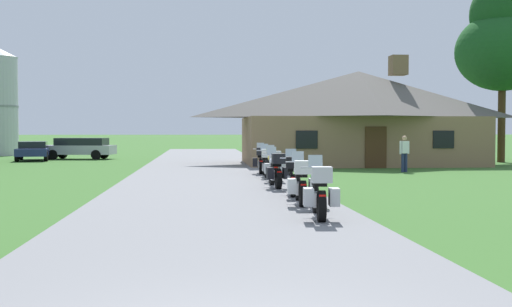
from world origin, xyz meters
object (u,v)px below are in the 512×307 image
at_px(motorcycle_silver_second_in_row, 301,183).
at_px(bystander_white_shirt_near_lodge, 404,152).
at_px(tree_right_of_lodge, 503,41).
at_px(motorcycle_red_farthest_in_row, 261,161).
at_px(parked_navy_sedan_far_left, 33,150).
at_px(motorcycle_green_nearest_to_camera, 319,193).
at_px(motorcycle_blue_third_in_row, 292,176).
at_px(parked_silver_suv_far_left, 80,147).
at_px(motorcycle_blue_sixth_in_row, 266,163).
at_px(motorcycle_white_fourth_in_row, 276,171).
at_px(motorcycle_yellow_fifth_in_row, 273,166).

height_order(motorcycle_silver_second_in_row, bystander_white_shirt_near_lodge, bystander_white_shirt_near_lodge).
bearing_deg(tree_right_of_lodge, motorcycle_red_farthest_in_row, -148.61).
bearing_deg(parked_navy_sedan_far_left, tree_right_of_lodge, -19.06).
xyz_separation_m(motorcycle_green_nearest_to_camera, bystander_white_shirt_near_lodge, (6.82, 15.14, 0.32)).
bearing_deg(motorcycle_green_nearest_to_camera, bystander_white_shirt_near_lodge, 71.39).
relative_size(motorcycle_green_nearest_to_camera, motorcycle_blue_third_in_row, 1.00).
xyz_separation_m(tree_right_of_lodge, parked_silver_suv_far_left, (-25.88, 6.41, -6.46)).
distance_m(tree_right_of_lodge, parked_silver_suv_far_left, 27.43).
xyz_separation_m(motorcycle_silver_second_in_row, motorcycle_blue_third_in_row, (0.12, 2.32, 0.01)).
relative_size(motorcycle_blue_sixth_in_row, parked_silver_suv_far_left, 0.43).
xyz_separation_m(motorcycle_white_fourth_in_row, motorcycle_red_farthest_in_row, (0.17, 6.82, 0.00)).
height_order(motorcycle_blue_sixth_in_row, tree_right_of_lodge, tree_right_of_lodge).
height_order(motorcycle_green_nearest_to_camera, motorcycle_blue_third_in_row, same).
height_order(motorcycle_silver_second_in_row, motorcycle_red_farthest_in_row, same).
relative_size(motorcycle_green_nearest_to_camera, motorcycle_white_fourth_in_row, 1.00).
bearing_deg(motorcycle_blue_third_in_row, motorcycle_green_nearest_to_camera, -85.97).
bearing_deg(motorcycle_yellow_fifth_in_row, motorcycle_blue_sixth_in_row, 90.66).
distance_m(motorcycle_silver_second_in_row, motorcycle_blue_third_in_row, 2.32).
xyz_separation_m(motorcycle_silver_second_in_row, motorcycle_yellow_fifth_in_row, (0.14, 7.12, 0.00)).
height_order(motorcycle_white_fourth_in_row, bystander_white_shirt_near_lodge, bystander_white_shirt_near_lodge).
distance_m(motorcycle_green_nearest_to_camera, motorcycle_blue_sixth_in_row, 11.94).
xyz_separation_m(motorcycle_green_nearest_to_camera, motorcycle_silver_second_in_row, (0.02, 2.53, 0.00)).
bearing_deg(parked_silver_suv_far_left, bystander_white_shirt_near_lodge, -121.75).
xyz_separation_m(motorcycle_red_farthest_in_row, tree_right_of_lodge, (15.35, 9.36, 6.63)).
height_order(motorcycle_green_nearest_to_camera, bystander_white_shirt_near_lodge, bystander_white_shirt_near_lodge).
bearing_deg(motorcycle_yellow_fifth_in_row, tree_right_of_lodge, 41.76).
bearing_deg(motorcycle_white_fourth_in_row, motorcycle_blue_sixth_in_row, 86.29).
bearing_deg(motorcycle_blue_sixth_in_row, parked_silver_suv_far_left, 122.54).
relative_size(motorcycle_white_fourth_in_row, parked_silver_suv_far_left, 0.43).
distance_m(bystander_white_shirt_near_lodge, parked_navy_sedan_far_left, 23.65).
bearing_deg(motorcycle_blue_third_in_row, motorcycle_white_fourth_in_row, 100.03).
bearing_deg(bystander_white_shirt_near_lodge, motorcycle_silver_second_in_row, 39.45).
distance_m(motorcycle_green_nearest_to_camera, motorcycle_red_farthest_in_row, 14.03).
relative_size(motorcycle_blue_sixth_in_row, parked_navy_sedan_far_left, 0.47).
bearing_deg(motorcycle_silver_second_in_row, bystander_white_shirt_near_lodge, 65.86).
height_order(motorcycle_yellow_fifth_in_row, motorcycle_red_farthest_in_row, same).
bearing_deg(motorcycle_yellow_fifth_in_row, motorcycle_red_farthest_in_row, 90.20).
relative_size(motorcycle_green_nearest_to_camera, motorcycle_red_farthest_in_row, 1.00).
bearing_deg(motorcycle_green_nearest_to_camera, motorcycle_red_farthest_in_row, 95.10).
height_order(motorcycle_silver_second_in_row, tree_right_of_lodge, tree_right_of_lodge).
relative_size(motorcycle_red_farthest_in_row, bystander_white_shirt_near_lodge, 1.25).
bearing_deg(tree_right_of_lodge, parked_silver_suv_far_left, 166.09).
bearing_deg(motorcycle_silver_second_in_row, motorcycle_white_fourth_in_row, 94.94).
distance_m(motorcycle_blue_sixth_in_row, tree_right_of_lodge, 20.27).
height_order(bystander_white_shirt_near_lodge, tree_right_of_lodge, tree_right_of_lodge).
bearing_deg(tree_right_of_lodge, motorcycle_silver_second_in_row, -126.54).
relative_size(motorcycle_silver_second_in_row, bystander_white_shirt_near_lodge, 1.25).
height_order(motorcycle_white_fourth_in_row, motorcycle_red_farthest_in_row, same).
distance_m(motorcycle_white_fourth_in_row, tree_right_of_lodge, 23.39).
xyz_separation_m(motorcycle_green_nearest_to_camera, motorcycle_red_farthest_in_row, (0.13, 14.03, 0.00)).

